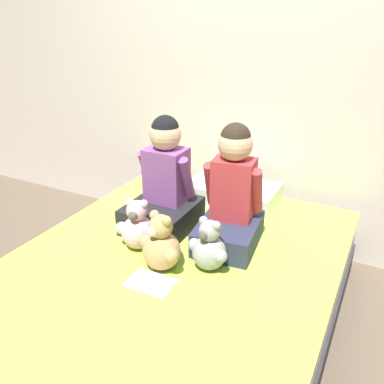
{
  "coord_description": "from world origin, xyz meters",
  "views": [
    {
      "loc": [
        0.85,
        -1.43,
        1.54
      ],
      "look_at": [
        0.0,
        0.23,
        0.7
      ],
      "focal_mm": 38.0,
      "sensor_mm": 36.0,
      "label": 1
    }
  ],
  "objects_px": {
    "teddy_bear_held_by_left_child": "(138,228)",
    "sign_card": "(151,283)",
    "child_on_left": "(164,187)",
    "pillow_at_headboard": "(232,192)",
    "bed": "(171,296)",
    "child_on_right": "(232,198)",
    "teddy_bear_held_by_right_child": "(209,248)",
    "teddy_bear_between_children": "(161,245)"
  },
  "relations": [
    {
      "from": "bed",
      "to": "teddy_bear_held_by_left_child",
      "type": "distance_m",
      "value": 0.39
    },
    {
      "from": "teddy_bear_held_by_left_child",
      "to": "teddy_bear_held_by_right_child",
      "type": "height_order",
      "value": "teddy_bear_held_by_left_child"
    },
    {
      "from": "child_on_right",
      "to": "child_on_left",
      "type": "bearing_deg",
      "value": 173.87
    },
    {
      "from": "teddy_bear_between_children",
      "to": "pillow_at_headboard",
      "type": "xyz_separation_m",
      "value": [
        0.01,
        0.85,
        -0.07
      ]
    },
    {
      "from": "teddy_bear_between_children",
      "to": "teddy_bear_held_by_left_child",
      "type": "bearing_deg",
      "value": 170.23
    },
    {
      "from": "child_on_left",
      "to": "sign_card",
      "type": "height_order",
      "value": "child_on_left"
    },
    {
      "from": "bed",
      "to": "teddy_bear_held_by_right_child",
      "type": "height_order",
      "value": "teddy_bear_held_by_right_child"
    },
    {
      "from": "sign_card",
      "to": "bed",
      "type": "bearing_deg",
      "value": 91.93
    },
    {
      "from": "teddy_bear_between_children",
      "to": "pillow_at_headboard",
      "type": "bearing_deg",
      "value": 106.38
    },
    {
      "from": "teddy_bear_held_by_right_child",
      "to": "sign_card",
      "type": "relative_size",
      "value": 1.24
    },
    {
      "from": "teddy_bear_held_by_left_child",
      "to": "child_on_left",
      "type": "bearing_deg",
      "value": 78.32
    },
    {
      "from": "child_on_right",
      "to": "pillow_at_headboard",
      "type": "xyz_separation_m",
      "value": [
        -0.18,
        0.48,
        -0.2
      ]
    },
    {
      "from": "pillow_at_headboard",
      "to": "bed",
      "type": "bearing_deg",
      "value": -90.0
    },
    {
      "from": "pillow_at_headboard",
      "to": "sign_card",
      "type": "distance_m",
      "value": 0.98
    },
    {
      "from": "bed",
      "to": "child_on_right",
      "type": "height_order",
      "value": "child_on_right"
    },
    {
      "from": "child_on_right",
      "to": "pillow_at_headboard",
      "type": "height_order",
      "value": "child_on_right"
    },
    {
      "from": "child_on_right",
      "to": "teddy_bear_held_by_right_child",
      "type": "xyz_separation_m",
      "value": [
        0.0,
        -0.27,
        -0.14
      ]
    },
    {
      "from": "pillow_at_headboard",
      "to": "teddy_bear_held_by_left_child",
      "type": "bearing_deg",
      "value": -105.78
    },
    {
      "from": "child_on_right",
      "to": "teddy_bear_held_by_left_child",
      "type": "height_order",
      "value": "child_on_right"
    },
    {
      "from": "child_on_left",
      "to": "bed",
      "type": "bearing_deg",
      "value": -55.45
    },
    {
      "from": "bed",
      "to": "teddy_bear_between_children",
      "type": "bearing_deg",
      "value": -103.01
    },
    {
      "from": "bed",
      "to": "sign_card",
      "type": "distance_m",
      "value": 0.28
    },
    {
      "from": "bed",
      "to": "child_on_right",
      "type": "relative_size",
      "value": 3.13
    },
    {
      "from": "teddy_bear_held_by_right_child",
      "to": "bed",
      "type": "bearing_deg",
      "value": -154.53
    },
    {
      "from": "teddy_bear_held_by_right_child",
      "to": "child_on_left",
      "type": "bearing_deg",
      "value": 159.04
    },
    {
      "from": "teddy_bear_held_by_left_child",
      "to": "teddy_bear_between_children",
      "type": "xyz_separation_m",
      "value": [
        0.2,
        -0.1,
        0.01
      ]
    },
    {
      "from": "teddy_bear_held_by_left_child",
      "to": "teddy_bear_held_by_right_child",
      "type": "relative_size",
      "value": 1.05
    },
    {
      "from": "teddy_bear_between_children",
      "to": "sign_card",
      "type": "height_order",
      "value": "teddy_bear_between_children"
    },
    {
      "from": "teddy_bear_between_children",
      "to": "child_on_right",
      "type": "bearing_deg",
      "value": 79.51
    },
    {
      "from": "bed",
      "to": "child_on_left",
      "type": "xyz_separation_m",
      "value": [
        -0.21,
        0.31,
        0.44
      ]
    },
    {
      "from": "child_on_left",
      "to": "teddy_bear_held_by_left_child",
      "type": "bearing_deg",
      "value": -89.82
    },
    {
      "from": "teddy_bear_held_by_right_child",
      "to": "pillow_at_headboard",
      "type": "distance_m",
      "value": 0.78
    },
    {
      "from": "teddy_bear_held_by_left_child",
      "to": "sign_card",
      "type": "relative_size",
      "value": 1.3
    },
    {
      "from": "child_on_left",
      "to": "pillow_at_headboard",
      "type": "relative_size",
      "value": 1.1
    },
    {
      "from": "pillow_at_headboard",
      "to": "sign_card",
      "type": "relative_size",
      "value": 2.71
    },
    {
      "from": "teddy_bear_held_by_right_child",
      "to": "sign_card",
      "type": "height_order",
      "value": "teddy_bear_held_by_right_child"
    },
    {
      "from": "bed",
      "to": "teddy_bear_held_by_right_child",
      "type": "relative_size",
      "value": 7.6
    },
    {
      "from": "child_on_right",
      "to": "sign_card",
      "type": "relative_size",
      "value": 3.01
    },
    {
      "from": "teddy_bear_held_by_right_child",
      "to": "sign_card",
      "type": "distance_m",
      "value": 0.31
    },
    {
      "from": "teddy_bear_between_children",
      "to": "sign_card",
      "type": "bearing_deg",
      "value": -63.85
    },
    {
      "from": "teddy_bear_held_by_right_child",
      "to": "pillow_at_headboard",
      "type": "xyz_separation_m",
      "value": [
        -0.19,
        0.75,
        -0.05
      ]
    },
    {
      "from": "child_on_right",
      "to": "teddy_bear_held_by_left_child",
      "type": "bearing_deg",
      "value": -152.17
    }
  ]
}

